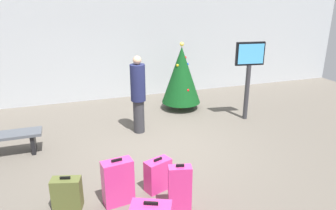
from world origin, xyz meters
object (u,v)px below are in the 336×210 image
(flight_info_kiosk, at_px, (249,68))
(traveller_0, at_px, (138,93))
(suitcase_3, at_px, (67,193))
(suitcase_4, at_px, (158,175))
(waiting_bench, at_px, (1,140))
(holiday_tree, at_px, (181,75))
(suitcase_7, at_px, (118,182))
(suitcase_5, at_px, (180,189))

(flight_info_kiosk, distance_m, traveller_0, 2.92)
(suitcase_3, relative_size, suitcase_4, 0.93)
(waiting_bench, bearing_deg, flight_info_kiosk, 2.39)
(flight_info_kiosk, relative_size, waiting_bench, 1.31)
(holiday_tree, height_order, suitcase_7, holiday_tree)
(traveller_0, height_order, suitcase_3, traveller_0)
(traveller_0, relative_size, suitcase_3, 3.36)
(suitcase_3, distance_m, suitcase_7, 0.79)
(suitcase_3, distance_m, suitcase_5, 1.75)
(holiday_tree, distance_m, traveller_0, 1.98)
(suitcase_3, xyz_separation_m, suitcase_7, (0.78, -0.13, 0.12))
(suitcase_7, bearing_deg, suitcase_5, -29.16)
(suitcase_7, bearing_deg, traveller_0, 69.65)
(flight_info_kiosk, height_order, waiting_bench, flight_info_kiosk)
(suitcase_3, xyz_separation_m, suitcase_5, (1.63, -0.61, 0.12))
(holiday_tree, distance_m, suitcase_5, 4.67)
(suitcase_5, bearing_deg, suitcase_3, 159.65)
(waiting_bench, relative_size, suitcase_7, 1.99)
(flight_info_kiosk, xyz_separation_m, suitcase_7, (-3.86, -2.54, -1.02))
(suitcase_3, bearing_deg, traveller_0, 54.87)
(suitcase_7, bearing_deg, holiday_tree, 56.79)
(flight_info_kiosk, distance_m, suitcase_4, 4.11)
(waiting_bench, bearing_deg, traveller_0, 5.83)
(holiday_tree, height_order, flight_info_kiosk, flight_info_kiosk)
(waiting_bench, height_order, suitcase_3, suitcase_3)
(holiday_tree, bearing_deg, flight_info_kiosk, -43.88)
(suitcase_4, relative_size, suitcase_5, 0.74)
(waiting_bench, relative_size, suitcase_5, 1.96)
(suitcase_4, xyz_separation_m, suitcase_7, (-0.70, -0.15, 0.10))
(traveller_0, relative_size, suitcase_4, 3.12)
(suitcase_5, xyz_separation_m, suitcase_7, (-0.86, 0.48, -0.01))
(suitcase_4, bearing_deg, holiday_tree, 63.84)
(traveller_0, relative_size, suitcase_5, 2.32)
(holiday_tree, xyz_separation_m, suitcase_4, (-1.81, -3.69, -0.73))
(suitcase_5, relative_size, suitcase_7, 1.02)
(waiting_bench, bearing_deg, holiday_tree, 18.90)
(holiday_tree, xyz_separation_m, suitcase_7, (-2.51, -3.84, -0.63))
(traveller_0, height_order, suitcase_7, traveller_0)
(suitcase_3, bearing_deg, suitcase_7, -9.32)
(suitcase_4, relative_size, suitcase_7, 0.76)
(suitcase_3, bearing_deg, flight_info_kiosk, 27.55)
(holiday_tree, xyz_separation_m, suitcase_3, (-3.29, -3.71, -0.75))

